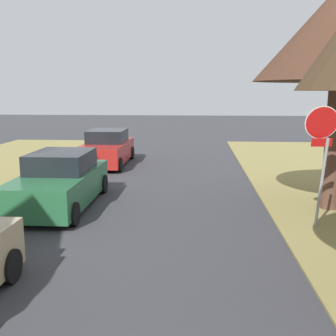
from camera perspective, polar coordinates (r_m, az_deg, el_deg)
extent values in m
cylinder|color=#9EA0A5|center=(10.09, 21.01, -2.12)|extent=(0.07, 0.54, 2.21)
cylinder|color=white|center=(10.18, 21.06, 6.06)|extent=(0.82, 0.23, 0.79)
cylinder|color=red|center=(10.18, 21.06, 6.06)|extent=(0.77, 0.23, 0.75)
cube|color=red|center=(10.13, 21.04, 3.41)|extent=(0.48, 0.10, 0.20)
cylinder|color=brown|center=(11.89, 22.49, 2.85)|extent=(0.47, 0.47, 3.51)
cylinder|color=black|center=(7.68, -21.58, -12.86)|extent=(0.20, 0.60, 0.60)
cube|color=#28663D|center=(11.96, -15.11, -2.58)|extent=(1.85, 4.41, 0.85)
cube|color=black|center=(12.02, -14.94, 0.94)|extent=(1.62, 2.03, 0.56)
cylinder|color=black|center=(10.25, -13.35, -6.40)|extent=(0.20, 0.60, 0.60)
cylinder|color=black|center=(10.89, -22.19, -5.91)|extent=(0.20, 0.60, 0.60)
cylinder|color=black|center=(13.33, -9.24, -2.25)|extent=(0.20, 0.60, 0.60)
cylinder|color=black|center=(13.82, -16.29, -2.08)|extent=(0.20, 0.60, 0.60)
cube|color=red|center=(18.42, -8.70, 2.29)|extent=(1.85, 4.41, 0.85)
cube|color=black|center=(18.54, -8.62, 4.55)|extent=(1.62, 2.03, 0.56)
cylinder|color=black|center=(16.69, -6.95, 0.45)|extent=(0.20, 0.60, 0.60)
cylinder|color=black|center=(17.10, -12.69, 0.51)|extent=(0.20, 0.60, 0.60)
cylinder|color=black|center=(19.90, -5.21, 2.16)|extent=(0.20, 0.60, 0.60)
cylinder|color=black|center=(20.24, -10.09, 2.19)|extent=(0.20, 0.60, 0.60)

